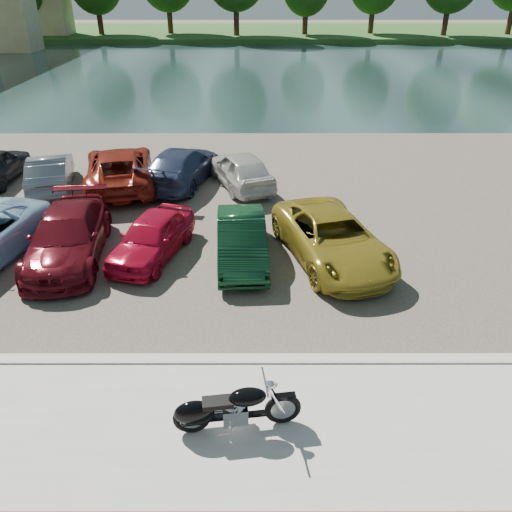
{
  "coord_description": "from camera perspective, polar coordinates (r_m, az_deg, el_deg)",
  "views": [
    {
      "loc": [
        -0.53,
        -6.29,
        7.32
      ],
      "look_at": [
        -0.52,
        4.78,
        1.1
      ],
      "focal_mm": 35.0,
      "sensor_mm": 36.0,
      "label": 1
    }
  ],
  "objects": [
    {
      "name": "promenade",
      "position": [
        9.0,
        3.69,
        -24.6
      ],
      "size": [
        60.0,
        6.0,
        0.1
      ],
      "primitive_type": "cube",
      "color": "#B3B0A9",
      "rests_on": "ground"
    },
    {
      "name": "car_4",
      "position": [
        14.9,
        -11.8,
        2.18
      ],
      "size": [
        2.44,
        3.98,
        1.27
      ],
      "primitive_type": "imported",
      "rotation": [
        0.0,
        0.0,
        -0.27
      ],
      "color": "#B10B29",
      "rests_on": "parking_lot"
    },
    {
      "name": "car_9",
      "position": [
        21.08,
        -22.44,
        8.83
      ],
      "size": [
        2.43,
        4.31,
        1.35
      ],
      "primitive_type": "imported",
      "rotation": [
        0.0,
        0.0,
        3.4
      ],
      "color": "slate",
      "rests_on": "parking_lot"
    },
    {
      "name": "far_bank",
      "position": [
        78.6,
        0.37,
        24.2
      ],
      "size": [
        120.0,
        24.0,
        0.6
      ],
      "primitive_type": "cube",
      "color": "#224A1A",
      "rests_on": "ground"
    },
    {
      "name": "river",
      "position": [
        46.86,
        0.64,
        20.34
      ],
      "size": [
        120.0,
        40.0,
        0.0
      ],
      "primitive_type": "cube",
      "color": "#182B29",
      "rests_on": "ground"
    },
    {
      "name": "car_10",
      "position": [
        20.45,
        -15.35,
        9.68
      ],
      "size": [
        3.66,
        5.85,
        1.51
      ],
      "primitive_type": "imported",
      "rotation": [
        0.0,
        0.0,
        3.37
      ],
      "color": "maroon",
      "rests_on": "parking_lot"
    },
    {
      "name": "car_6",
      "position": [
        14.54,
        8.71,
        2.06
      ],
      "size": [
        3.62,
        5.47,
        1.4
      ],
      "primitive_type": "imported",
      "rotation": [
        0.0,
        0.0,
        0.28
      ],
      "color": "olive",
      "rests_on": "parking_lot"
    },
    {
      "name": "kerb",
      "position": [
        11.02,
        2.79,
        -11.84
      ],
      "size": [
        60.0,
        0.3,
        0.14
      ],
      "primitive_type": "cube",
      "color": "#B3B0A9",
      "rests_on": "ground"
    },
    {
      "name": "car_12",
      "position": [
        19.78,
        -1.73,
        9.88
      ],
      "size": [
        3.04,
        4.43,
        1.4
      ],
      "primitive_type": "imported",
      "rotation": [
        0.0,
        0.0,
        3.51
      ],
      "color": "beige",
      "rests_on": "parking_lot"
    },
    {
      "name": "car_11",
      "position": [
        20.31,
        -8.56,
        10.13
      ],
      "size": [
        3.07,
        5.22,
        1.42
      ],
      "primitive_type": "imported",
      "rotation": [
        0.0,
        0.0,
        2.91
      ],
      "color": "#2B3554",
      "rests_on": "parking_lot"
    },
    {
      "name": "ground",
      "position": [
        9.66,
        3.32,
        -19.98
      ],
      "size": [
        200.0,
        200.0,
        0.0
      ],
      "primitive_type": "plane",
      "color": "#595447",
      "rests_on": "ground"
    },
    {
      "name": "motorcycle",
      "position": [
        9.34,
        -3.51,
        -17.1
      ],
      "size": [
        2.33,
        0.76,
        1.05
      ],
      "rotation": [
        0.0,
        0.0,
        0.13
      ],
      "color": "black",
      "rests_on": "promenade"
    },
    {
      "name": "parking_lot",
      "position": [
        18.77,
        1.59,
        6.43
      ],
      "size": [
        60.0,
        18.0,
        0.04
      ],
      "primitive_type": "cube",
      "color": "#423D35",
      "rests_on": "ground"
    },
    {
      "name": "car_3",
      "position": [
        15.45,
        -20.7,
        2.13
      ],
      "size": [
        2.52,
        5.06,
        1.41
      ],
      "primitive_type": "imported",
      "rotation": [
        0.0,
        0.0,
        0.12
      ],
      "color": "#540C14",
      "rests_on": "parking_lot"
    },
    {
      "name": "car_5",
      "position": [
        14.38,
        -1.65,
        1.87
      ],
      "size": [
        1.61,
        4.03,
        1.3
      ],
      "primitive_type": "imported",
      "rotation": [
        0.0,
        0.0,
        0.06
      ],
      "color": "black",
      "rests_on": "parking_lot"
    }
  ]
}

